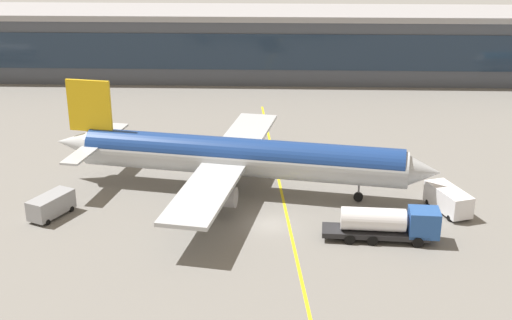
{
  "coord_description": "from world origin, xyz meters",
  "views": [
    {
      "loc": [
        0.68,
        -60.17,
        29.61
      ],
      "look_at": [
        -1.67,
        6.17,
        4.5
      ],
      "focal_mm": 47.26,
      "sensor_mm": 36.0,
      "label": 1
    }
  ],
  "objects_px": {
    "main_airliner": "(239,157)",
    "crew_van": "(52,204)",
    "lavatory_truck": "(447,198)",
    "fuel_tanker": "(388,223)"
  },
  "relations": [
    {
      "from": "main_airliner",
      "to": "lavatory_truck",
      "type": "relative_size",
      "value": 6.86
    },
    {
      "from": "main_airliner",
      "to": "lavatory_truck",
      "type": "bearing_deg",
      "value": -11.33
    },
    {
      "from": "main_airliner",
      "to": "lavatory_truck",
      "type": "distance_m",
      "value": 22.37
    },
    {
      "from": "main_airliner",
      "to": "fuel_tanker",
      "type": "distance_m",
      "value": 18.58
    },
    {
      "from": "main_airliner",
      "to": "crew_van",
      "type": "distance_m",
      "value": 20.04
    },
    {
      "from": "main_airliner",
      "to": "crew_van",
      "type": "xyz_separation_m",
      "value": [
        -18.57,
        -7.0,
        -2.76
      ]
    },
    {
      "from": "main_airliner",
      "to": "crew_van",
      "type": "bearing_deg",
      "value": -159.35
    },
    {
      "from": "crew_van",
      "to": "lavatory_truck",
      "type": "distance_m",
      "value": 40.44
    },
    {
      "from": "main_airliner",
      "to": "crew_van",
      "type": "height_order",
      "value": "main_airliner"
    },
    {
      "from": "lavatory_truck",
      "to": "fuel_tanker",
      "type": "bearing_deg",
      "value": -136.35
    }
  ]
}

